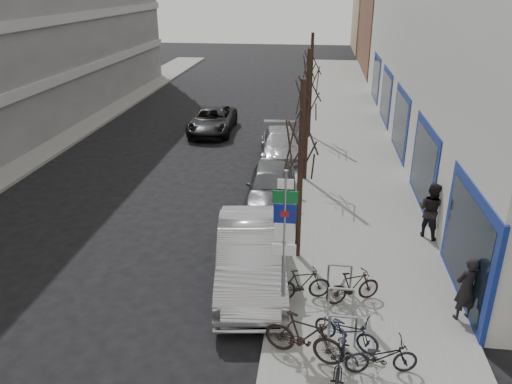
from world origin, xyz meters
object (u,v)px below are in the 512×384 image
(tree_far, at_px, (312,61))
(parked_car_back, at_px, (281,145))
(parked_car_front, at_px, (251,256))
(bike_far_curb, at_px, (382,354))
(tree_near, at_px, (302,130))
(pedestrian_far, at_px, (431,210))
(highway_sign_pole, at_px, (284,243))
(bike_rack, at_px, (341,299))
(lane_car, at_px, (213,120))
(meter_mid, at_px, (292,173))
(meter_back, at_px, (299,134))
(bike_mid_curb, at_px, (347,328))
(pedestrian_near, at_px, (467,288))
(meter_front, at_px, (282,240))
(bike_near_left, at_px, (342,354))
(bike_near_right, at_px, (304,336))
(tree_mid, at_px, (308,85))
(bike_mid_inner, at_px, (302,284))
(bike_far_inner, at_px, (353,286))
(parked_car_mid, at_px, (271,185))

(tree_far, xyz_separation_m, parked_car_back, (-1.25, -3.58, -3.43))
(parked_car_front, bearing_deg, parked_car_back, 82.15)
(tree_far, xyz_separation_m, bike_far_curb, (2.00, -17.75, -3.48))
(tree_near, bearing_deg, pedestrian_far, 22.98)
(highway_sign_pole, relative_size, pedestrian_far, 2.22)
(bike_rack, xyz_separation_m, lane_car, (-6.61, 16.35, 0.03))
(tree_near, height_order, bike_far_curb, tree_near)
(meter_mid, bearing_deg, meter_back, 90.00)
(bike_mid_curb, distance_m, pedestrian_near, 3.23)
(meter_front, bearing_deg, highway_sign_pole, -85.25)
(bike_near_left, relative_size, lane_car, 0.35)
(bike_mid_curb, distance_m, lane_car, 18.66)
(bike_rack, xyz_separation_m, tree_near, (-1.20, 2.90, 3.44))
(bike_rack, distance_m, meter_mid, 8.07)
(bike_mid_curb, bearing_deg, tree_near, 43.79)
(tree_near, height_order, bike_near_left, tree_near)
(bike_near_right, bearing_deg, tree_near, 22.29)
(bike_rack, height_order, meter_mid, meter_mid)
(meter_front, xyz_separation_m, bike_near_left, (1.60, -4.41, -0.23))
(meter_front, height_order, parked_car_back, meter_front)
(tree_mid, xyz_separation_m, bike_far_curb, (2.00, -11.25, -3.48))
(bike_mid_inner, bearing_deg, highway_sign_pole, 146.03)
(pedestrian_near, bearing_deg, bike_mid_inner, -24.56)
(bike_mid_inner, bearing_deg, parked_car_front, 45.75)
(parked_car_front, bearing_deg, bike_near_left, -63.32)
(tree_near, relative_size, meter_front, 4.33)
(meter_mid, relative_size, bike_mid_inner, 0.84)
(meter_mid, xyz_separation_m, pedestrian_far, (4.65, -3.22, 0.18))
(bike_mid_inner, bearing_deg, tree_far, -14.08)
(bike_mid_curb, xyz_separation_m, parked_car_front, (-2.54, 2.52, 0.23))
(pedestrian_far, bearing_deg, bike_near_right, 100.70)
(meter_mid, height_order, bike_mid_inner, meter_mid)
(bike_near_right, xyz_separation_m, bike_far_inner, (1.19, 2.26, -0.10))
(bike_mid_inner, height_order, parked_car_mid, parked_car_mid)
(bike_mid_curb, height_order, parked_car_mid, parked_car_mid)
(meter_front, bearing_deg, parked_car_front, -129.87)
(meter_mid, bearing_deg, parked_car_mid, -128.98)
(parked_car_front, bearing_deg, pedestrian_far, 22.78)
(bike_near_left, height_order, lane_car, lane_car)
(parked_car_mid, relative_size, lane_car, 0.90)
(bike_near_left, bearing_deg, highway_sign_pole, 141.97)
(bike_mid_curb, bearing_deg, meter_mid, 36.70)
(tree_far, distance_m, pedestrian_far, 12.35)
(highway_sign_pole, relative_size, pedestrian_near, 2.44)
(highway_sign_pole, xyz_separation_m, bike_far_curb, (2.20, -1.24, -1.83))
(highway_sign_pole, height_order, tree_mid, tree_mid)
(bike_mid_curb, height_order, bike_far_curb, bike_mid_curb)
(bike_rack, bearing_deg, bike_mid_inner, 147.20)
(parked_car_mid, bearing_deg, bike_far_curb, -71.73)
(tree_mid, distance_m, tree_far, 6.50)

